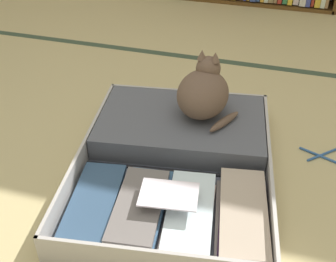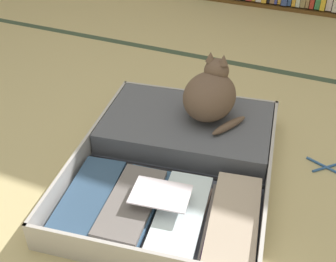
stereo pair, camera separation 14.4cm
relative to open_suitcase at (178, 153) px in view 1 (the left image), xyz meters
name	(u,v)px [view 1 (the left image)]	position (x,y,z in m)	size (l,w,h in m)	color
ground_plane	(144,202)	(-0.06, -0.25, -0.05)	(10.00, 10.00, 0.00)	tan
tatami_border	(211,60)	(-0.06, 0.93, -0.05)	(4.80, 0.05, 0.00)	#364633
open_suitcase	(178,153)	(0.00, 0.00, 0.00)	(0.84, 1.02, 0.11)	#B5AFAA
black_cat	(204,92)	(0.05, 0.21, 0.17)	(0.27, 0.28, 0.26)	brown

